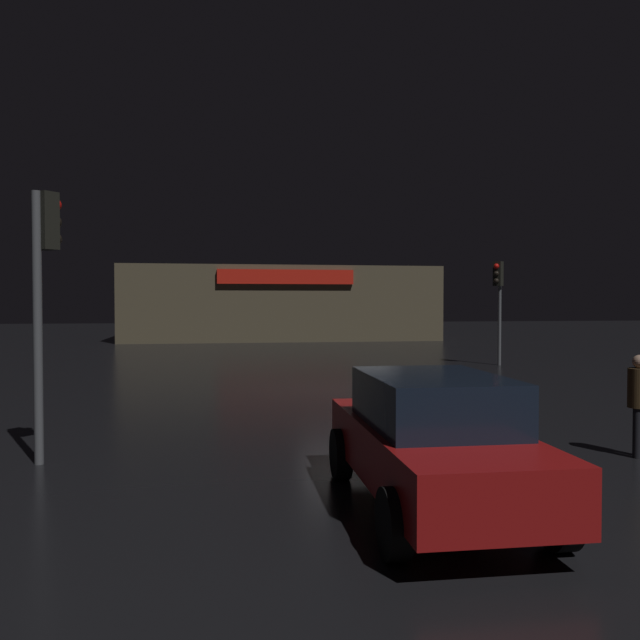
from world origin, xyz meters
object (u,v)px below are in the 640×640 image
Objects in this scene: store_building at (279,303)px; traffic_signal_main at (44,267)px; traffic_signal_opposite at (498,289)px; pedestrian at (639,398)px; car_near at (432,439)px.

store_building is 4.84× the size of traffic_signal_main.
traffic_signal_main is at bearing -102.08° from store_building.
traffic_signal_opposite is 15.11m from pedestrian.
pedestrian is (4.05, 1.93, 0.11)m from car_near.
store_building is at bearing 86.89° from car_near.
traffic_signal_main is 0.93× the size of car_near.
store_building is at bearing 108.35° from traffic_signal_opposite.
pedestrian is at bearing -106.61° from traffic_signal_opposite.
traffic_signal_main is at bearing -135.37° from traffic_signal_opposite.
traffic_signal_opposite reaches higher than car_near.
traffic_signal_main reaches higher than car_near.
store_building reaches higher than car_near.
store_building is 4.52× the size of car_near.
traffic_signal_main is (-6.95, -32.48, 0.62)m from store_building.
traffic_signal_opposite is 18.41m from car_near.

